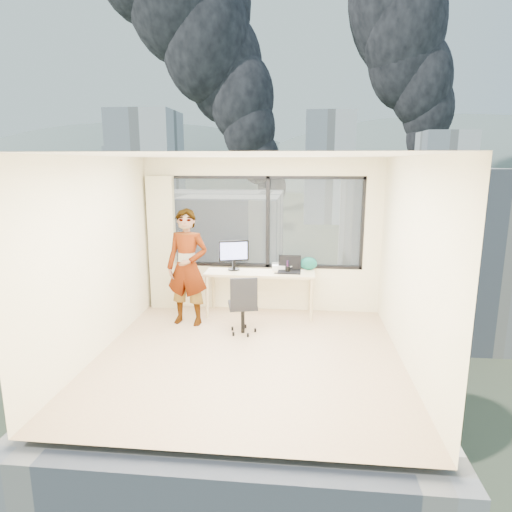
# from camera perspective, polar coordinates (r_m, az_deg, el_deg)

# --- Properties ---
(floor) EXTENTS (4.00, 4.00, 0.01)m
(floor) POSITION_cam_1_polar(r_m,az_deg,el_deg) (5.95, -1.01, -12.95)
(floor) COLOR tan
(floor) RESTS_ON ground
(ceiling) EXTENTS (4.00, 4.00, 0.01)m
(ceiling) POSITION_cam_1_polar(r_m,az_deg,el_deg) (5.39, -1.12, 12.97)
(ceiling) COLOR white
(ceiling) RESTS_ON ground
(wall_front) EXTENTS (4.00, 0.01, 2.60)m
(wall_front) POSITION_cam_1_polar(r_m,az_deg,el_deg) (3.62, -4.90, -7.58)
(wall_front) COLOR beige
(wall_front) RESTS_ON ground
(wall_left) EXTENTS (0.01, 4.00, 2.60)m
(wall_left) POSITION_cam_1_polar(r_m,az_deg,el_deg) (6.10, -20.07, -0.18)
(wall_left) COLOR beige
(wall_left) RESTS_ON ground
(wall_right) EXTENTS (0.01, 4.00, 2.60)m
(wall_right) POSITION_cam_1_polar(r_m,az_deg,el_deg) (5.65, 19.52, -1.06)
(wall_right) COLOR beige
(wall_right) RESTS_ON ground
(window_wall) EXTENTS (3.30, 0.16, 1.55)m
(window_wall) POSITION_cam_1_polar(r_m,az_deg,el_deg) (7.44, 1.17, 4.42)
(window_wall) COLOR black
(window_wall) RESTS_ON ground
(curtain) EXTENTS (0.45, 0.14, 2.30)m
(curtain) POSITION_cam_1_polar(r_m,az_deg,el_deg) (7.73, -12.11, 1.63)
(curtain) COLOR beige
(curtain) RESTS_ON floor
(desk) EXTENTS (1.80, 0.60, 0.75)m
(desk) POSITION_cam_1_polar(r_m,az_deg,el_deg) (7.36, 0.53, -4.84)
(desk) COLOR beige
(desk) RESTS_ON floor
(chair) EXTENTS (0.56, 0.56, 0.92)m
(chair) POSITION_cam_1_polar(r_m,az_deg,el_deg) (6.56, -1.74, -6.21)
(chair) COLOR black
(chair) RESTS_ON floor
(person) EXTENTS (0.72, 0.52, 1.83)m
(person) POSITION_cam_1_polar(r_m,az_deg,el_deg) (6.91, -8.93, -1.47)
(person) COLOR #2D2D33
(person) RESTS_ON floor
(monitor) EXTENTS (0.52, 0.26, 0.51)m
(monitor) POSITION_cam_1_polar(r_m,az_deg,el_deg) (7.31, -2.92, 0.13)
(monitor) COLOR black
(monitor) RESTS_ON desk
(game_console) EXTENTS (0.36, 0.31, 0.08)m
(game_console) POSITION_cam_1_polar(r_m,az_deg,el_deg) (7.43, 3.43, -1.37)
(game_console) COLOR white
(game_console) RESTS_ON desk
(laptop) EXTENTS (0.38, 0.40, 0.24)m
(laptop) POSITION_cam_1_polar(r_m,az_deg,el_deg) (7.18, 4.37, -1.21)
(laptop) COLOR black
(laptop) RESTS_ON desk
(cellphone) EXTENTS (0.11, 0.06, 0.01)m
(cellphone) POSITION_cam_1_polar(r_m,az_deg,el_deg) (7.12, 2.83, -2.25)
(cellphone) COLOR black
(cellphone) RESTS_ON desk
(pen_cup) EXTENTS (0.10, 0.10, 0.10)m
(pen_cup) POSITION_cam_1_polar(r_m,az_deg,el_deg) (7.19, 4.15, -1.74)
(pen_cup) COLOR black
(pen_cup) RESTS_ON desk
(handbag) EXTENTS (0.32, 0.24, 0.22)m
(handbag) POSITION_cam_1_polar(r_m,az_deg,el_deg) (7.39, 6.86, -0.97)
(handbag) COLOR #0E544C
(handbag) RESTS_ON desk
(exterior_ground) EXTENTS (400.00, 400.00, 0.04)m
(exterior_ground) POSITION_cam_1_polar(r_m,az_deg,el_deg) (126.44, 5.54, 4.52)
(exterior_ground) COLOR #515B3D
(exterior_ground) RESTS_ON ground
(near_bldg_a) EXTENTS (16.00, 12.00, 14.00)m
(near_bldg_a) POSITION_cam_1_polar(r_m,az_deg,el_deg) (37.86, -9.11, -2.63)
(near_bldg_a) COLOR beige
(near_bldg_a) RESTS_ON exterior_ground
(near_bldg_b) EXTENTS (14.00, 13.00, 16.00)m
(near_bldg_b) POSITION_cam_1_polar(r_m,az_deg,el_deg) (45.61, 20.16, 0.57)
(near_bldg_b) COLOR silver
(near_bldg_b) RESTS_ON exterior_ground
(far_tower_a) EXTENTS (14.00, 14.00, 28.00)m
(far_tower_a) POSITION_cam_1_polar(r_m,az_deg,el_deg) (106.53, -13.92, 10.38)
(far_tower_a) COLOR silver
(far_tower_a) RESTS_ON exterior_ground
(far_tower_b) EXTENTS (13.00, 13.00, 30.00)m
(far_tower_b) POSITION_cam_1_polar(r_m,az_deg,el_deg) (125.58, 9.41, 11.23)
(far_tower_b) COLOR silver
(far_tower_b) RESTS_ON exterior_ground
(far_tower_c) EXTENTS (15.00, 15.00, 26.00)m
(far_tower_c) POSITION_cam_1_polar(r_m,az_deg,el_deg) (152.01, 23.19, 9.80)
(far_tower_c) COLOR silver
(far_tower_c) RESTS_ON exterior_ground
(far_tower_d) EXTENTS (16.00, 14.00, 22.00)m
(far_tower_d) POSITION_cam_1_polar(r_m,az_deg,el_deg) (166.86, -15.68, 9.75)
(far_tower_d) COLOR silver
(far_tower_d) RESTS_ON exterior_ground
(hill_a) EXTENTS (288.00, 216.00, 90.00)m
(hill_a) POSITION_cam_1_polar(r_m,az_deg,el_deg) (347.39, -14.64, 8.97)
(hill_a) COLOR slate
(hill_a) RESTS_ON exterior_ground
(hill_b) EXTENTS (300.00, 220.00, 96.00)m
(hill_b) POSITION_cam_1_polar(r_m,az_deg,el_deg) (340.58, 23.08, 8.35)
(hill_b) COLOR slate
(hill_b) RESTS_ON exterior_ground
(tree_a) EXTENTS (7.00, 7.00, 8.00)m
(tree_a) POSITION_cam_1_polar(r_m,az_deg,el_deg) (34.38, -24.02, -10.37)
(tree_a) COLOR #1C4D19
(tree_a) RESTS_ON exterior_ground
(tree_b) EXTENTS (7.60, 7.60, 9.00)m
(tree_b) POSITION_cam_1_polar(r_m,az_deg,el_deg) (26.47, 12.94, -15.24)
(tree_b) COLOR #1C4D19
(tree_b) RESTS_ON exterior_ground
(tree_c) EXTENTS (8.40, 8.40, 10.00)m
(tree_c) POSITION_cam_1_polar(r_m,az_deg,el_deg) (51.43, 30.24, -2.54)
(tree_c) COLOR #1C4D19
(tree_c) RESTS_ON exterior_ground
(smoke_plume_a) EXTENTS (40.00, 24.00, 90.00)m
(smoke_plume_a) POSITION_cam_1_polar(r_m,az_deg,el_deg) (159.93, 2.10, 25.26)
(smoke_plume_a) COLOR black
(smoke_plume_a) RESTS_ON exterior_ground
(smoke_plume_b) EXTENTS (30.00, 18.00, 70.00)m
(smoke_plume_b) POSITION_cam_1_polar(r_m,az_deg,el_deg) (185.21, 24.23, 18.67)
(smoke_plume_b) COLOR black
(smoke_plume_b) RESTS_ON exterior_ground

